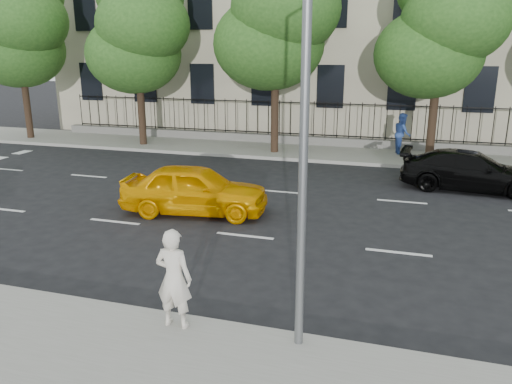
{
  "coord_description": "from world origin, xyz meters",
  "views": [
    {
      "loc": [
        3.93,
        -9.49,
        4.83
      ],
      "look_at": [
        0.16,
        3.0,
        1.11
      ],
      "focal_mm": 35.0,
      "sensor_mm": 36.0,
      "label": 1
    }
  ],
  "objects_px": {
    "street_light": "(314,28)",
    "woman_near": "(174,278)",
    "yellow_taxi": "(195,189)",
    "black_sedan": "(470,171)"
  },
  "relations": [
    {
      "from": "street_light",
      "to": "woman_near",
      "type": "bearing_deg",
      "value": -163.88
    },
    {
      "from": "yellow_taxi",
      "to": "black_sedan",
      "type": "distance_m",
      "value": 9.85
    },
    {
      "from": "yellow_taxi",
      "to": "black_sedan",
      "type": "bearing_deg",
      "value": -65.35
    },
    {
      "from": "street_light",
      "to": "woman_near",
      "type": "height_order",
      "value": "street_light"
    },
    {
      "from": "yellow_taxi",
      "to": "woman_near",
      "type": "height_order",
      "value": "woman_near"
    },
    {
      "from": "street_light",
      "to": "yellow_taxi",
      "type": "distance_m",
      "value": 8.53
    },
    {
      "from": "yellow_taxi",
      "to": "street_light",
      "type": "bearing_deg",
      "value": -148.99
    },
    {
      "from": "black_sedan",
      "to": "woman_near",
      "type": "distance_m",
      "value": 13.04
    },
    {
      "from": "yellow_taxi",
      "to": "black_sedan",
      "type": "relative_size",
      "value": 0.92
    },
    {
      "from": "yellow_taxi",
      "to": "woman_near",
      "type": "relative_size",
      "value": 2.46
    }
  ]
}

